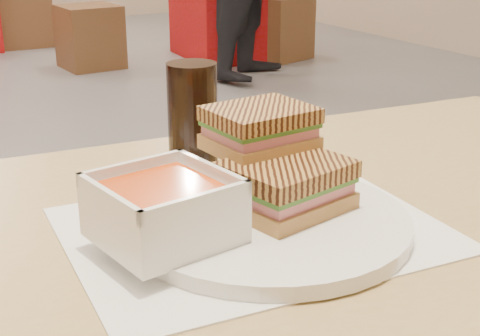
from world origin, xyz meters
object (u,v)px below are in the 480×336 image
main_table (277,313)px  soup_bowl (164,212)px  bg_chair_2r (22,17)px  panini_lower (287,186)px  cola_glass (193,116)px  plate (268,223)px  bg_chair_1l (90,37)px  bg_chair_1r (277,28)px  bg_table_1 (234,11)px

main_table → soup_bowl: bearing=-176.6°
main_table → bg_chair_2r: 5.70m
panini_lower → cola_glass: size_ratio=1.01×
main_table → plate: (-0.02, -0.01, 0.12)m
bg_chair_1l → bg_chair_1r: bg_chair_1r is taller
bg_table_1 → bg_chair_2r: size_ratio=1.75×
plate → soup_bowl: soup_bowl is taller
plate → bg_chair_1l: 4.63m
plate → cola_glass: (0.02, 0.22, 0.06)m
bg_chair_1l → bg_chair_2r: 1.20m
bg_table_1 → bg_chair_2r: bearing=137.0°
bg_chair_1l → plate: bearing=-104.6°
main_table → bg_chair_1r: main_table is taller
main_table → bg_chair_1l: 4.60m
plate → bg_chair_1l: size_ratio=0.67×
bg_table_1 → soup_bowl: bearing=-119.1°
panini_lower → bg_table_1: panini_lower is taller
soup_bowl → bg_chair_1l: (1.27, 4.44, -0.57)m
plate → bg_table_1: plate is taller
plate → soup_bowl: size_ratio=2.16×
soup_bowl → bg_chair_1l: soup_bowl is taller
main_table → bg_table_1: size_ratio=1.47×
plate → soup_bowl: 0.12m
panini_lower → bg_chair_1l: (1.13, 4.44, -0.57)m
bg_table_1 → bg_chair_2r: bg_table_1 is taller
bg_chair_1r → bg_chair_2r: bearing=136.5°
soup_bowl → cola_glass: (0.13, 0.22, 0.02)m
soup_bowl → panini_lower: (0.14, 0.00, -0.00)m
panini_lower → cola_glass: cola_glass is taller
main_table → bg_table_1: main_table is taller
panini_lower → bg_table_1: (2.27, 4.33, -0.44)m
soup_bowl → bg_chair_1r: 4.90m
panini_lower → bg_chair_1r: bearing=58.3°
soup_bowl → bg_chair_1l: bearing=74.0°
bg_table_1 → bg_chair_1r: 0.37m
bg_chair_1r → bg_chair_2r: size_ratio=1.11×
main_table → bg_chair_1l: main_table is taller
panini_lower → cola_glass: bearing=92.5°
main_table → bg_chair_2r: bearing=80.8°
bg_chair_1r → bg_chair_2r: 2.23m
panini_lower → soup_bowl: bearing=-178.6°
panini_lower → bg_chair_2r: 5.71m
bg_chair_1l → main_table: bearing=-104.3°
main_table → cola_glass: bearing=91.0°
main_table → panini_lower: (0.01, -0.00, 0.16)m
panini_lower → bg_chair_1l: 4.62m
soup_bowl → bg_table_1: soup_bowl is taller
plate → panini_lower: panini_lower is taller
plate → bg_table_1: 4.93m
bg_chair_2r → bg_table_1: bearing=-43.0°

